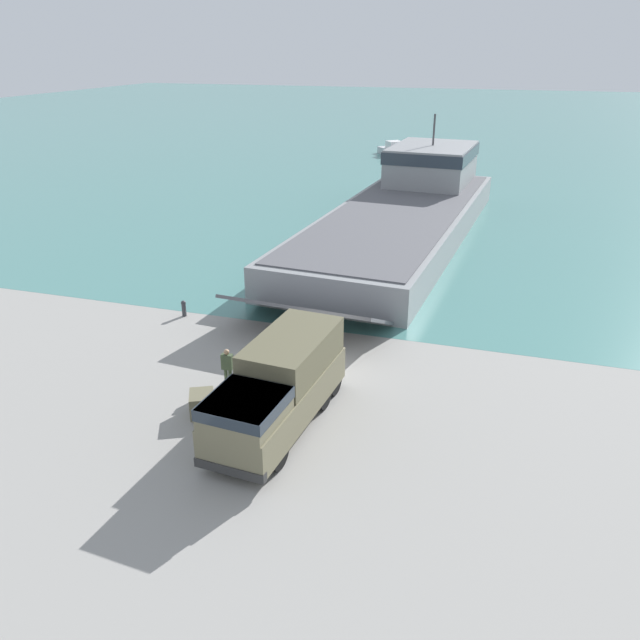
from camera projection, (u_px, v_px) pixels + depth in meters
name	position (u px, v px, depth m)	size (l,w,h in m)	color
ground_plane	(316.00, 374.00, 25.65)	(240.00, 240.00, 0.00)	gray
water_surface	(479.00, 122.00, 107.98)	(240.00, 180.00, 0.01)	#477F7A
landing_craft	(408.00, 206.00, 44.85)	(10.80, 33.34, 7.43)	gray
military_truck	(279.00, 386.00, 21.66)	(2.98, 7.37, 2.98)	#6B664C
soldier_on_ramp	(227.00, 365.00, 24.33)	(0.45, 0.26, 1.65)	#3D4C33
moored_boat_a	(395.00, 151.00, 75.87)	(5.08, 5.54, 1.66)	#B7BABF
moored_boat_b	(439.00, 154.00, 72.71)	(4.51, 7.42, 1.95)	#B22323
mooring_bollard	(184.00, 308.00, 30.96)	(0.25, 0.25, 0.82)	#333338
cargo_crate	(202.00, 404.00, 22.72)	(0.86, 1.03, 0.86)	#6B664C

